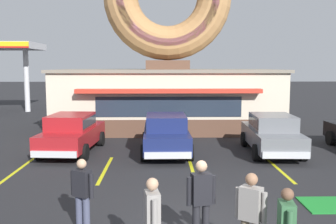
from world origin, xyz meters
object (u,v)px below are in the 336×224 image
car_red (72,132)px  car_grey (272,132)px  car_navy (166,132)px  pedestrian_leather_jacket_man (152,219)px  pedestrian_hooded_kid (251,214)px  trash_bin (270,128)px  pedestrian_blue_sweater_man (201,199)px  pedestrian_clipboard_woman (82,192)px

car_red → car_grey: (8.18, -0.31, 0.00)m
car_navy → pedestrian_leather_jacket_man: pedestrian_leather_jacket_man is taller
car_navy → car_grey: 4.31m
car_navy → pedestrian_leather_jacket_man: size_ratio=2.77×
car_navy → pedestrian_hooded_kid: bearing=-81.4°
pedestrian_leather_jacket_man → car_red: bearing=110.3°
car_navy → trash_bin: 6.31m
car_navy → car_red: bearing=176.5°
pedestrian_blue_sweater_man → trash_bin: (4.70, 11.76, -0.47)m
car_navy → pedestrian_hooded_kid: (1.37, -9.04, 0.06)m
car_navy → car_red: 3.88m
pedestrian_hooded_kid → pedestrian_clipboard_woman: bearing=155.6°
pedestrian_hooded_kid → pedestrian_blue_sweater_man: bearing=137.2°
car_red → pedestrian_clipboard_woman: 8.03m
pedestrian_blue_sweater_man → pedestrian_leather_jacket_man: pedestrian_blue_sweater_man is taller
pedestrian_blue_sweater_man → pedestrian_leather_jacket_man: bearing=-136.1°
pedestrian_hooded_kid → trash_bin: bearing=72.7°
pedestrian_hooded_kid → pedestrian_leather_jacket_man: size_ratio=1.02×
car_red → car_grey: bearing=-2.2°
pedestrian_clipboard_woman → trash_bin: (7.18, 11.02, -0.38)m
car_grey → trash_bin: car_grey is taller
car_grey → pedestrian_blue_sweater_man: 9.03m
car_grey → pedestrian_blue_sweater_man: pedestrian_blue_sweater_man is taller
pedestrian_hooded_kid → car_navy: bearing=98.6°
pedestrian_blue_sweater_man → pedestrian_leather_jacket_man: size_ratio=1.05×
car_navy → car_grey: bearing=-0.9°
trash_bin → car_grey: bearing=-105.0°
car_red → pedestrian_hooded_kid: (5.25, -9.28, 0.06)m
car_navy → pedestrian_blue_sweater_man: 8.31m
pedestrian_hooded_kid → pedestrian_clipboard_woman: size_ratio=1.05×
car_navy → pedestrian_clipboard_woman: bearing=-104.2°
pedestrian_blue_sweater_man → trash_bin: bearing=68.2°
car_red → pedestrian_hooded_kid: bearing=-60.5°
pedestrian_clipboard_woman → trash_bin: size_ratio=1.64×
car_red → trash_bin: (9.13, 3.23, -0.37)m
car_navy → trash_bin: size_ratio=4.70×
car_grey → pedestrian_blue_sweater_man: size_ratio=2.67×
car_navy → trash_bin: bearing=33.4°
car_grey → pedestrian_clipboard_woman: (-6.23, -7.48, 0.01)m
car_navy → pedestrian_clipboard_woman: 7.79m
car_navy → pedestrian_hooded_kid: pedestrian_hooded_kid is taller
pedestrian_leather_jacket_man → trash_bin: size_ratio=1.70×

